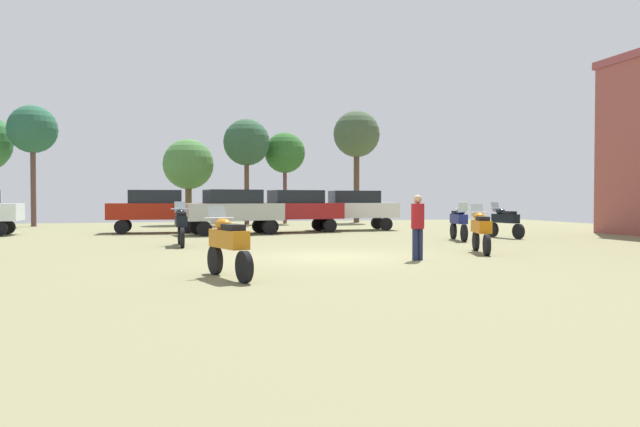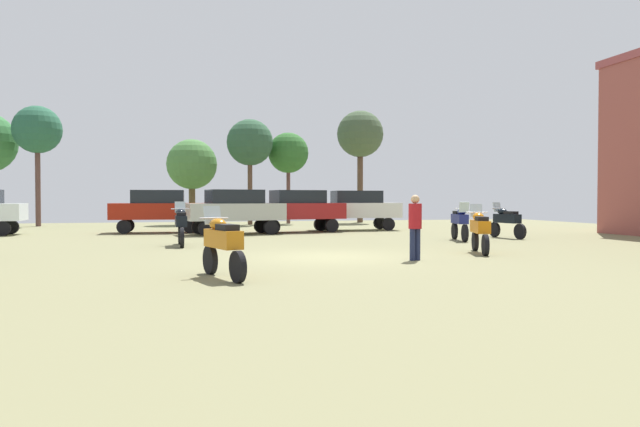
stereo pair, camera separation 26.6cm
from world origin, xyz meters
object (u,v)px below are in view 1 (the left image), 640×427
Objects in this scene: motorcycle_4 at (228,243)px; tree_4 at (33,130)px; tree_2 at (357,135)px; motorcycle_9 at (181,224)px; car_4 at (296,208)px; tree_5 at (188,165)px; person_1 at (418,222)px; car_5 at (156,208)px; tree_1 at (285,153)px; motorcycle_3 at (459,221)px; motorcycle_1 at (481,229)px; motorcycle_5 at (505,220)px; car_1 at (354,207)px; tree_7 at (247,143)px; car_2 at (233,208)px.

tree_4 is at bearing 92.10° from motorcycle_4.
motorcycle_9 is at bearing -123.69° from tree_2.
car_4 is 0.86× the size of tree_5.
tree_2 reaches higher than person_1.
tree_1 is at bearing -40.17° from car_5.
tree_2 is (1.40, 17.44, 5.14)m from motorcycle_3.
tree_1 is at bearing 112.61° from motorcycle_1.
motorcycle_5 is 12.91m from motorcycle_9.
car_1 is at bearing -79.90° from car_4.
tree_4 is at bearing -176.83° from tree_2.
tree_7 reaches higher than tree_5.
motorcycle_9 reaches higher than motorcycle_4.
car_5 is 0.62× the size of tree_4.
person_1 is 25.11m from tree_2.
motorcycle_4 is 25.28m from tree_7.
tree_5 reaches higher than car_1.
tree_7 is at bearing -32.36° from car_5.
car_5 is 0.74× the size of tree_1.
tree_5 is (0.70, 16.82, 2.95)m from motorcycle_9.
car_1 is at bearing 107.24° from motorcycle_1.
tree_2 reaches higher than motorcycle_9.
tree_7 is (3.39, 24.68, 4.31)m from motorcycle_4.
car_4 is (4.64, 15.81, 0.46)m from motorcycle_4.
tree_1 is 6.13m from tree_5.
tree_7 is (-4.52, 7.75, 3.85)m from car_1.
motorcycle_5 is 1.28× the size of person_1.
tree_4 is (-18.40, 16.34, 4.80)m from motorcycle_3.
motorcycle_9 is 0.34× the size of tree_7.
car_1 is 11.93m from tree_5.
car_4 is (5.45, 7.21, 0.43)m from motorcycle_9.
tree_5 is (-12.17, 15.74, 2.97)m from motorcycle_5.
tree_2 is at bearing 4.36° from tree_5.
person_1 is at bearing 170.72° from car_1.
tree_1 is at bearing -16.54° from car_4.
car_1 is 1.00× the size of car_5.
motorcycle_3 is 0.98× the size of motorcycle_9.
car_4 is (-7.42, 6.14, 0.46)m from motorcycle_5.
car_5 is 11.68m from tree_4.
tree_7 is (4.19, 16.09, 4.29)m from motorcycle_9.
car_5 is (-9.73, -0.04, 0.00)m from car_1.
motorcycle_9 is at bearing -111.63° from tree_1.
motorcycle_4 is 0.92× the size of motorcycle_9.
tree_4 is at bearing 145.80° from motorcycle_1.
tree_5 is at bearing 168.16° from tree_7.
motorcycle_5 is 0.50× the size of car_5.
tree_7 is (1.84, 9.97, 3.85)m from car_2.
car_1 is 0.74× the size of tree_1.
car_2 is at bearing 110.90° from car_1.
motorcycle_4 is at bearing -86.85° from motorcycle_9.
car_2 is at bearing -100.45° from tree_7.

